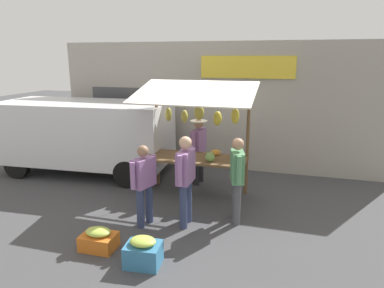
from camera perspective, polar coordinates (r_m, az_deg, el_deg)
name	(u,v)px	position (r m, az deg, el deg)	size (l,w,h in m)	color
ground_plane	(196,195)	(7.88, 0.62, -8.33)	(40.00, 40.00, 0.00)	#424244
street_backdrop	(216,106)	(9.51, 3.97, 6.18)	(9.00, 0.30, 3.40)	#9E998E
market_stall	(198,127)	(7.46, 0.99, 2.79)	(2.50, 1.46, 2.50)	brown
vendor_with_sunhat	(199,146)	(8.31, 1.08, -0.38)	(0.41, 0.68, 1.58)	#232328
shopper_in_grey_tee	(186,175)	(6.22, -1.05, -5.06)	(0.23, 0.71, 1.67)	navy
shopper_in_striped_shirt	(144,181)	(6.31, -7.89, -5.97)	(0.34, 0.64, 1.51)	navy
shopper_with_shopping_bag	(237,174)	(6.42, 7.39, -4.96)	(0.33, 0.67, 1.60)	#4C4C51
parked_van	(80,131)	(9.59, -17.94, 2.09)	(4.51, 2.13, 1.88)	silver
produce_crate_near	(99,239)	(5.98, -15.04, -14.87)	(0.56, 0.41, 0.36)	#D1661E
produce_crate_side	(143,252)	(5.42, -8.00, -17.18)	(0.55, 0.46, 0.45)	teal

